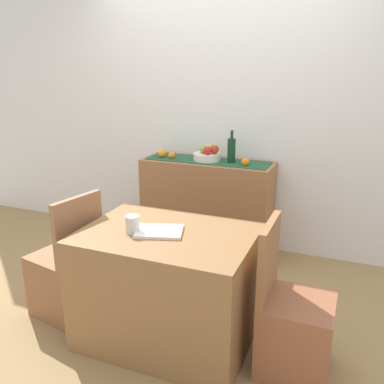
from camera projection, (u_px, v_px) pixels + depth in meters
ground_plane at (172, 298)px, 3.18m from camera, size 6.40×6.40×0.02m
room_wall_rear at (223, 106)px, 3.82m from camera, size 6.40×0.06×2.70m
sideboard_console at (207, 206)px, 3.88m from camera, size 1.20×0.42×0.88m
table_runner at (208, 161)px, 3.75m from camera, size 1.13×0.32×0.01m
fruit_bowl at (207, 157)px, 3.74m from camera, size 0.25×0.25×0.06m
apple_left at (209, 148)px, 3.78m from camera, size 0.07×0.07×0.07m
apple_rear at (208, 150)px, 3.67m from camera, size 0.07×0.07×0.07m
apple_upper at (203, 149)px, 3.73m from camera, size 0.07×0.07×0.07m
apple_center at (215, 149)px, 3.71m from camera, size 0.08×0.08×0.08m
wine_bottle at (231, 150)px, 3.64m from camera, size 0.07×0.07×0.29m
orange_loose_far at (162, 154)px, 3.87m from camera, size 0.08×0.08×0.08m
orange_loose_near_bowl at (172, 155)px, 3.83m from camera, size 0.06×0.06×0.06m
orange_loose_mid at (245, 162)px, 3.55m from camera, size 0.07×0.07×0.07m
dining_table at (168, 286)px, 2.61m from camera, size 1.05×0.75×0.74m
open_book at (159, 231)px, 2.49m from camera, size 0.33×0.29×0.02m
coffee_cup at (133, 224)px, 2.49m from camera, size 0.09×0.09×0.11m
chair_near_window at (67, 278)px, 2.92m from camera, size 0.47×0.47×0.90m
chair_by_corner at (293, 329)px, 2.36m from camera, size 0.40×0.40×0.90m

